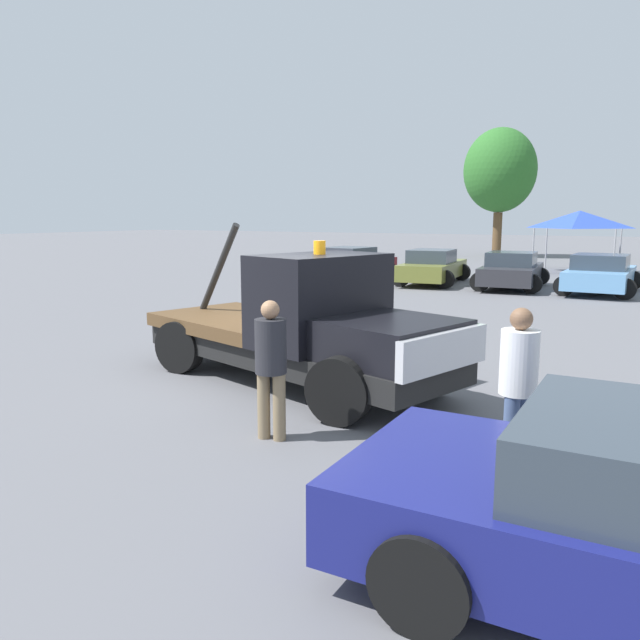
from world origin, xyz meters
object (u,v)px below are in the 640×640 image
parked_car_skyblue (600,274)px  person_at_hood (271,360)px  canopy_tent_blue (580,219)px  traffic_cone (296,329)px  person_near_truck (518,379)px  parked_car_maroon (350,263)px  tree_center (500,171)px  parked_car_olive (432,267)px  parked_car_charcoal (511,271)px  tow_truck (307,330)px

parked_car_skyblue → person_at_hood: bearing=174.7°
canopy_tent_blue → traffic_cone: 20.65m
person_near_truck → person_at_hood: person_near_truck is taller
person_near_truck → parked_car_skyblue: bearing=106.8°
parked_car_maroon → traffic_cone: (4.89, -12.32, -0.40)m
canopy_tent_blue → tree_center: 11.64m
parked_car_olive → tree_center: (-1.81, 17.53, 4.79)m
parked_car_charcoal → tree_center: tree_center is taller
person_near_truck → parked_car_skyblue: size_ratio=0.38×
parked_car_olive → parked_car_charcoal: 3.07m
parked_car_olive → canopy_tent_blue: 9.29m
parked_car_maroon → parked_car_olive: bearing=-84.1°
parked_car_maroon → traffic_cone: parked_car_maroon is taller
parked_car_olive → tree_center: size_ratio=0.60×
parked_car_olive → parked_car_charcoal: size_ratio=1.10×
parked_car_maroon → parked_car_olive: size_ratio=0.96×
parked_car_skyblue → tree_center: 19.88m
person_near_truck → person_at_hood: 2.76m
person_at_hood → parked_car_maroon: bearing=15.9°
tow_truck → parked_car_skyblue: (2.71, 15.15, -0.25)m
parked_car_olive → parked_car_charcoal: bearing=-99.0°
tow_truck → parked_car_maroon: bearing=130.8°
tow_truck → canopy_tent_blue: (0.94, 23.30, 1.56)m
parked_car_charcoal → tree_center: bearing=10.4°
parked_car_olive → canopy_tent_blue: size_ratio=1.41×
person_at_hood → tree_center: 35.76m
parked_car_charcoal → canopy_tent_blue: canopy_tent_blue is taller
person_at_hood → parked_car_olive: bearing=5.4°
parked_car_olive → traffic_cone: (1.26, -12.26, -0.39)m
parked_car_skyblue → tow_truck: bearing=170.8°
parked_car_maroon → canopy_tent_blue: 11.37m
person_near_truck → canopy_tent_blue: size_ratio=0.50×
parked_car_charcoal → parked_car_olive: bearing=81.9°
person_near_truck → parked_car_charcoal: person_near_truck is taller
tow_truck → parked_car_skyblue: 15.39m
parked_car_charcoal → traffic_cone: parked_car_charcoal is taller
tow_truck → person_near_truck: 3.96m
parked_car_olive → tow_truck: bearing=-173.6°
traffic_cone → tree_center: bearing=95.9°
tow_truck → parked_car_olive: (-3.31, 15.24, -0.25)m
person_near_truck → tow_truck: bearing=167.4°
parked_car_skyblue → canopy_tent_blue: (-1.78, 8.16, 1.80)m
parked_car_maroon → parked_car_charcoal: size_ratio=1.05×
parked_car_skyblue → canopy_tent_blue: canopy_tent_blue is taller
tree_center → traffic_cone: (3.08, -29.79, -5.18)m
parked_car_charcoal → traffic_cone: (-1.80, -12.09, -0.39)m
parked_car_maroon → canopy_tent_blue: size_ratio=1.35×
parked_car_olive → person_at_hood: bearing=-172.5°
tow_truck → parked_car_maroon: size_ratio=1.29×
person_near_truck → tree_center: (-8.67, 34.55, 4.44)m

